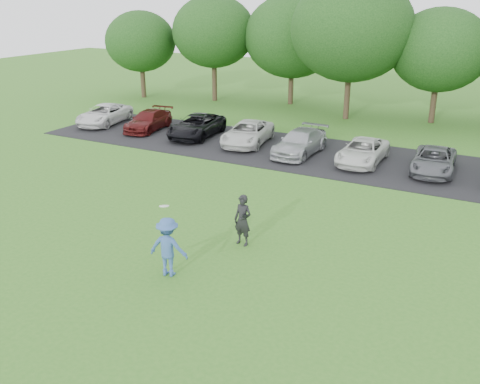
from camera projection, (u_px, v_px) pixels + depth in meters
name	position (u px, v px, depth m)	size (l,w,h in m)	color
ground	(183.00, 272.00, 15.29)	(100.00, 100.00, 0.00)	#347020
parking_lot	(331.00, 157.00, 26.04)	(32.00, 6.50, 0.03)	black
frisbee_player	(168.00, 247.00, 14.87)	(1.22, 0.84, 2.10)	#375B9D
camera_bystander	(243.00, 220.00, 16.71)	(0.65, 0.47, 1.66)	black
parked_cars	(318.00, 144.00, 26.07)	(30.85, 5.07, 1.24)	silver
tree_row	(414.00, 40.00, 31.75)	(42.39, 9.85, 8.64)	#38281C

